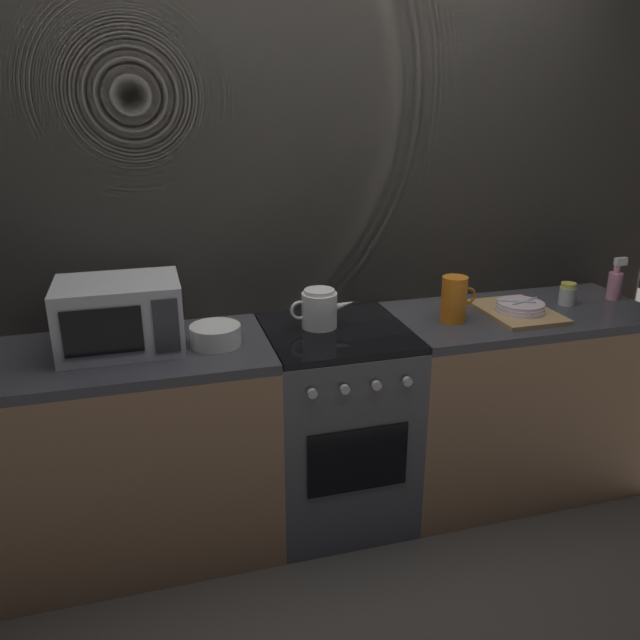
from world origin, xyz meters
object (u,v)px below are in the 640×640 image
stove_unit (336,424)px  pitcher (454,299)px  dish_pile (518,310)px  spice_jar (567,294)px  spray_bottle (615,283)px  kettle (320,309)px  mixing_bowl (215,335)px  microwave (120,315)px

stove_unit → pitcher: size_ratio=4.50×
dish_pile → spice_jar: size_ratio=3.81×
stove_unit → spray_bottle: size_ratio=4.43×
stove_unit → pitcher: (0.52, -0.04, 0.55)m
dish_pile → spray_bottle: 0.58m
pitcher → spray_bottle: spray_bottle is taller
kettle → mixing_bowl: (-0.45, -0.08, -0.04)m
spray_bottle → spice_jar: bearing=-177.4°
stove_unit → kettle: (-0.06, 0.05, 0.53)m
microwave → pitcher: 1.38m
microwave → pitcher: size_ratio=2.30×
mixing_bowl → spice_jar: 1.65m
stove_unit → dish_pile: (0.84, -0.04, 0.47)m
spice_jar → spray_bottle: (0.27, 0.01, 0.03)m
dish_pile → kettle: bearing=174.3°
mixing_bowl → spray_bottle: bearing=2.0°
pitcher → spray_bottle: size_ratio=0.99×
stove_unit → spray_bottle: bearing=1.6°
stove_unit → mixing_bowl: bearing=-176.8°
dish_pile → spice_jar: (0.30, 0.07, 0.03)m
mixing_bowl → spice_jar: (1.65, 0.06, 0.01)m
spray_bottle → microwave: bearing=-179.9°
microwave → kettle: microwave is taller
kettle → dish_pile: bearing=-5.7°
kettle → dish_pile: kettle is taller
microwave → mixing_bowl: bearing=-10.3°
microwave → kettle: bearing=1.2°
spice_jar → dish_pile: bearing=-167.5°
pitcher → dish_pile: 0.33m
stove_unit → mixing_bowl: size_ratio=4.50×
spice_jar → spray_bottle: bearing=2.6°
kettle → mixing_bowl: kettle is taller
spice_jar → pitcher: bearing=-174.2°
dish_pile → spice_jar: 0.31m
dish_pile → mixing_bowl: bearing=179.6°
kettle → pitcher: (0.58, -0.09, 0.02)m
spice_jar → microwave: bearing=179.8°
kettle → pitcher: bearing=-8.6°
mixing_bowl → spray_bottle: 1.92m
mixing_bowl → dish_pile: 1.35m
kettle → dish_pile: 0.91m
dish_pile → stove_unit: bearing=177.4°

